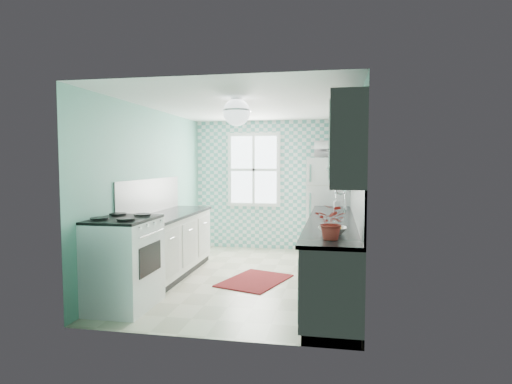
% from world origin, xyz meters
% --- Properties ---
extents(floor, '(3.00, 4.40, 0.02)m').
position_xyz_m(floor, '(0.00, 0.00, -0.01)').
color(floor, beige).
rests_on(floor, ground).
extents(ceiling, '(3.00, 4.40, 0.02)m').
position_xyz_m(ceiling, '(0.00, 0.00, 2.51)').
color(ceiling, white).
rests_on(ceiling, wall_back).
extents(wall_back, '(3.00, 0.02, 2.50)m').
position_xyz_m(wall_back, '(0.00, 2.21, 1.25)').
color(wall_back, '#66AE9A').
rests_on(wall_back, floor).
extents(wall_front, '(3.00, 0.02, 2.50)m').
position_xyz_m(wall_front, '(0.00, -2.21, 1.25)').
color(wall_front, '#66AE9A').
rests_on(wall_front, floor).
extents(wall_left, '(0.02, 4.40, 2.50)m').
position_xyz_m(wall_left, '(-1.51, 0.00, 1.25)').
color(wall_left, '#66AE9A').
rests_on(wall_left, floor).
extents(wall_right, '(0.02, 4.40, 2.50)m').
position_xyz_m(wall_right, '(1.51, 0.00, 1.25)').
color(wall_right, '#66AE9A').
rests_on(wall_right, floor).
extents(accent_wall, '(3.00, 0.01, 2.50)m').
position_xyz_m(accent_wall, '(0.00, 2.19, 1.25)').
color(accent_wall, '#5EACA3').
rests_on(accent_wall, wall_back).
extents(window, '(1.04, 0.05, 1.44)m').
position_xyz_m(window, '(-0.35, 2.16, 1.55)').
color(window, white).
rests_on(window, wall_back).
extents(backsplash_right, '(0.02, 3.60, 0.51)m').
position_xyz_m(backsplash_right, '(1.49, -0.40, 1.20)').
color(backsplash_right, white).
rests_on(backsplash_right, wall_right).
extents(backsplash_left, '(0.02, 2.15, 0.51)m').
position_xyz_m(backsplash_left, '(-1.49, -0.07, 1.20)').
color(backsplash_left, white).
rests_on(backsplash_left, wall_left).
extents(upper_cabinets_right, '(0.33, 3.20, 0.90)m').
position_xyz_m(upper_cabinets_right, '(1.33, -0.60, 1.90)').
color(upper_cabinets_right, silver).
rests_on(upper_cabinets_right, wall_right).
extents(upper_cabinet_fridge, '(0.40, 0.74, 0.40)m').
position_xyz_m(upper_cabinet_fridge, '(1.30, 1.83, 2.25)').
color(upper_cabinet_fridge, silver).
rests_on(upper_cabinet_fridge, wall_right).
extents(ceiling_light, '(0.34, 0.34, 0.35)m').
position_xyz_m(ceiling_light, '(0.00, -0.80, 2.32)').
color(ceiling_light, silver).
rests_on(ceiling_light, ceiling).
extents(base_cabinets_right, '(0.60, 3.60, 0.90)m').
position_xyz_m(base_cabinets_right, '(1.20, -0.40, 0.45)').
color(base_cabinets_right, white).
rests_on(base_cabinets_right, floor).
extents(countertop_right, '(0.63, 3.60, 0.04)m').
position_xyz_m(countertop_right, '(1.19, -0.40, 0.92)').
color(countertop_right, black).
rests_on(countertop_right, base_cabinets_right).
extents(base_cabinets_left, '(0.60, 2.15, 0.90)m').
position_xyz_m(base_cabinets_left, '(-1.20, -0.07, 0.45)').
color(base_cabinets_left, white).
rests_on(base_cabinets_left, floor).
extents(countertop_left, '(0.63, 2.15, 0.04)m').
position_xyz_m(countertop_left, '(-1.19, -0.07, 0.92)').
color(countertop_left, black).
rests_on(countertop_left, base_cabinets_left).
extents(fridge, '(0.77, 0.77, 1.78)m').
position_xyz_m(fridge, '(1.11, 1.80, 0.89)').
color(fridge, white).
rests_on(fridge, floor).
extents(stove, '(0.69, 0.86, 1.04)m').
position_xyz_m(stove, '(-1.20, -1.52, 0.54)').
color(stove, white).
rests_on(stove, floor).
extents(sink, '(0.48, 0.40, 0.53)m').
position_xyz_m(sink, '(1.20, 0.74, 0.93)').
color(sink, silver).
rests_on(sink, countertop_right).
extents(rug, '(1.04, 1.25, 0.02)m').
position_xyz_m(rug, '(0.11, -0.15, 0.01)').
color(rug, '#700603').
rests_on(rug, floor).
extents(dish_towel, '(0.10, 0.23, 0.35)m').
position_xyz_m(dish_towel, '(0.89, 0.17, 0.48)').
color(dish_towel, '#63ACAA').
rests_on(dish_towel, base_cabinets_right).
extents(fruit_bowl, '(0.32, 0.32, 0.08)m').
position_xyz_m(fruit_bowl, '(1.20, -1.49, 0.98)').
color(fruit_bowl, white).
rests_on(fruit_bowl, countertop_right).
extents(potted_plant, '(0.40, 0.38, 0.35)m').
position_xyz_m(potted_plant, '(1.20, -1.85, 1.11)').
color(potted_plant, red).
rests_on(potted_plant, countertop_right).
extents(soap_bottle, '(0.11, 0.11, 0.21)m').
position_xyz_m(soap_bottle, '(1.25, 0.83, 1.05)').
color(soap_bottle, '#93BDC7').
rests_on(soap_bottle, countertop_right).
extents(microwave, '(0.57, 0.40, 0.30)m').
position_xyz_m(microwave, '(1.11, 1.81, 1.93)').
color(microwave, white).
rests_on(microwave, fridge).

